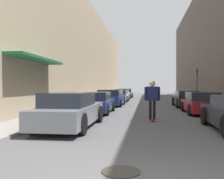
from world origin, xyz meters
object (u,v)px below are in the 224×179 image
object	(u,v)px
parked_car_left_3	(119,96)
parked_car_right_2	(187,99)
parked_car_left_1	(95,103)
parked_car_left_5	(125,93)
parked_car_left_0	(70,110)
skateboarder	(152,96)
parked_car_left_4	(122,94)
parked_car_right_1	(201,103)
traffic_light	(197,81)
manhole_cover	(121,171)
parked_car_left_2	(111,98)

from	to	relation	value
parked_car_left_3	parked_car_right_2	xyz separation A→B (m)	(6.01, -6.16, 0.02)
parked_car_left_1	parked_car_left_5	xyz separation A→B (m)	(-0.01, 22.10, 0.02)
parked_car_left_0	parked_car_left_3	bearing A→B (deg)	90.09
parked_car_left_0	skateboarder	size ratio (longest dim) A/B	2.64
parked_car_left_3	parked_car_left_4	size ratio (longest dim) A/B	0.93
parked_car_left_4	parked_car_right_1	world-z (taller)	parked_car_left_4
parked_car_right_1	parked_car_right_2	world-z (taller)	parked_car_right_1
parked_car_left_0	parked_car_right_1	size ratio (longest dim) A/B	1.16
parked_car_left_3	parked_car_left_5	world-z (taller)	parked_car_left_5
parked_car_left_4	traffic_light	size ratio (longest dim) A/B	1.34
parked_car_left_5	manhole_cover	distance (m)	32.16
parked_car_left_0	traffic_light	xyz separation A→B (m)	(8.22, 18.39, 1.57)
parked_car_left_5	traffic_light	bearing A→B (deg)	-47.11
parked_car_left_4	parked_car_left_5	bearing A→B (deg)	90.24
parked_car_left_4	manhole_cover	bearing A→B (deg)	-84.69
parked_car_left_2	traffic_light	bearing A→B (deg)	40.91
parked_car_left_4	parked_car_right_1	size ratio (longest dim) A/B	1.09
parked_car_left_2	manhole_cover	xyz separation A→B (m)	(2.41, -15.89, -0.62)
traffic_light	parked_car_left_1	bearing A→B (deg)	-122.57
manhole_cover	traffic_light	world-z (taller)	traffic_light
parked_car_right_2	skateboarder	size ratio (longest dim) A/B	2.56
parked_car_left_0	manhole_cover	size ratio (longest dim) A/B	6.89
parked_car_left_2	manhole_cover	size ratio (longest dim) A/B	6.90
parked_car_left_5	parked_car_right_2	world-z (taller)	parked_car_left_5
parked_car_left_5	skateboarder	size ratio (longest dim) A/B	2.17
parked_car_left_2	parked_car_left_5	xyz separation A→B (m)	(-0.11, 16.16, -0.01)
parked_car_left_1	parked_car_left_5	size ratio (longest dim) A/B	1.04
parked_car_right_1	skateboarder	world-z (taller)	skateboarder
parked_car_left_0	parked_car_left_2	distance (m)	11.24
parked_car_left_3	traffic_light	xyz separation A→B (m)	(8.25, 1.30, 1.62)
parked_car_left_4	parked_car_right_2	xyz separation A→B (m)	(6.11, -11.34, -0.01)
parked_car_left_1	parked_car_left_2	xyz separation A→B (m)	(0.11, 5.94, 0.03)
parked_car_left_1	parked_car_left_3	bearing A→B (deg)	89.45
parked_car_left_2	parked_car_left_5	distance (m)	16.16
parked_car_right_2	traffic_light	world-z (taller)	traffic_light
parked_car_left_0	parked_car_right_2	size ratio (longest dim) A/B	1.03
parked_car_left_2	parked_car_left_5	world-z (taller)	parked_car_left_2
parked_car_left_1	parked_car_left_5	world-z (taller)	parked_car_left_5
parked_car_left_3	parked_car_left_5	size ratio (longest dim) A/B	1.06
parked_car_right_1	manhole_cover	xyz separation A→B (m)	(-3.63, -10.48, -0.59)
parked_car_left_1	traffic_light	size ratio (longest dim) A/B	1.22
parked_car_left_5	parked_car_right_2	xyz separation A→B (m)	(6.13, -16.47, -0.01)
parked_car_left_1	parked_car_right_1	world-z (taller)	parked_car_right_1
parked_car_left_5	parked_car_left_2	bearing A→B (deg)	-89.59
traffic_light	manhole_cover	bearing A→B (deg)	-104.23
parked_car_left_0	parked_car_right_2	world-z (taller)	parked_car_left_0
parked_car_left_0	manhole_cover	bearing A→B (deg)	-62.90
parked_car_left_0	parked_car_left_4	size ratio (longest dim) A/B	1.07
parked_car_left_0	parked_car_left_2	xyz separation A→B (m)	(-0.03, 11.24, -0.01)
parked_car_left_0	parked_car_left_5	size ratio (longest dim) A/B	1.21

